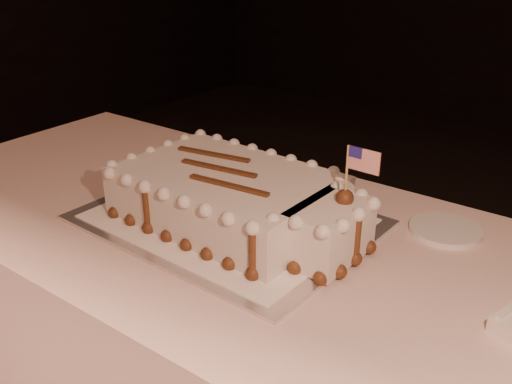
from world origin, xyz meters
The scene contains 4 objects.
cake_board centered at (-0.31, 0.60, 0.75)m, with size 0.61×0.46×0.01m, color silver.
doily centered at (-0.31, 0.60, 0.76)m, with size 0.55×0.42×0.00m, color white.
sheet_cake centered at (-0.28, 0.60, 0.82)m, with size 0.59×0.35×0.23m.
side_plate centered at (0.10, 0.85, 0.76)m, with size 0.15×0.15×0.01m, color silver.
Camera 1 is at (0.41, -0.27, 1.35)m, focal length 40.00 mm.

